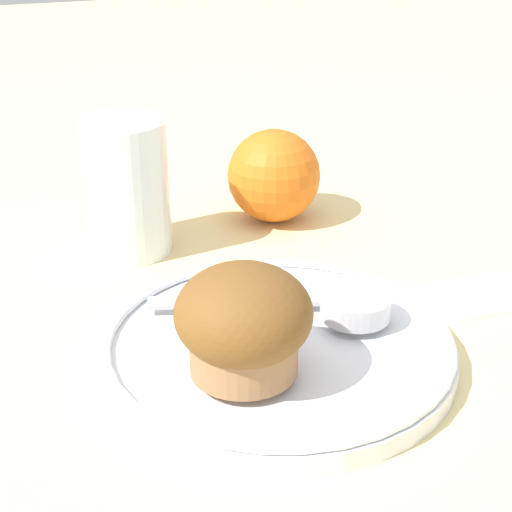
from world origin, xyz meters
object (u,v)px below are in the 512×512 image
object	(u,v)px
orange_fruit	(274,176)
butter_knife	(250,301)
muffin	(244,322)
juice_glass	(127,187)

from	to	relation	value
orange_fruit	butter_knife	bearing A→B (deg)	-112.61
muffin	orange_fruit	distance (m)	0.29
muffin	butter_knife	size ratio (longest dim) A/B	0.58
orange_fruit	juice_glass	bearing A→B (deg)	-168.38
muffin	orange_fruit	size ratio (longest dim) A/B	1.00
orange_fruit	juice_glass	xyz separation A→B (m)	(-0.14, -0.03, 0.02)
butter_knife	orange_fruit	distance (m)	0.20
butter_knife	orange_fruit	xyz separation A→B (m)	(0.08, 0.19, 0.02)
butter_knife	orange_fruit	bearing A→B (deg)	81.29
muffin	butter_knife	bearing A→B (deg)	71.17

